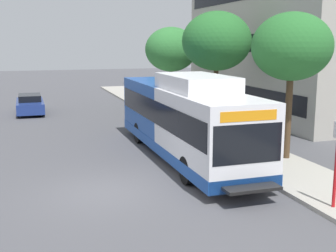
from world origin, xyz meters
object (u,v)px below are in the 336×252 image
at_px(transit_bus, 183,118).
at_px(street_tree_far_block, 171,50).
at_px(street_tree_near_stop, 292,47).
at_px(parked_car_far_lane, 30,104).
at_px(street_tree_mid_block, 217,41).

bearing_deg(transit_bus, street_tree_far_block, 73.56).
xyz_separation_m(street_tree_near_stop, parked_car_far_lane, (-10.00, 16.44, -4.05)).
height_order(transit_bus, parked_car_far_lane, transit_bus).
bearing_deg(street_tree_near_stop, street_tree_far_block, 88.92).
height_order(transit_bus, street_tree_mid_block, street_tree_mid_block).
bearing_deg(street_tree_mid_block, street_tree_near_stop, -92.01).
bearing_deg(parked_car_far_lane, street_tree_far_block, -1.58).
distance_m(transit_bus, street_tree_near_stop, 5.28).
xyz_separation_m(street_tree_mid_block, street_tree_far_block, (0.03, 8.27, -0.58)).
bearing_deg(street_tree_mid_block, transit_bus, -124.97).
relative_size(street_tree_mid_block, parked_car_far_lane, 1.45).
relative_size(transit_bus, street_tree_mid_block, 1.88).
bearing_deg(transit_bus, street_tree_mid_block, 55.03).
bearing_deg(parked_car_far_lane, street_tree_mid_block, -39.79).
distance_m(street_tree_near_stop, parked_car_far_lane, 19.67).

